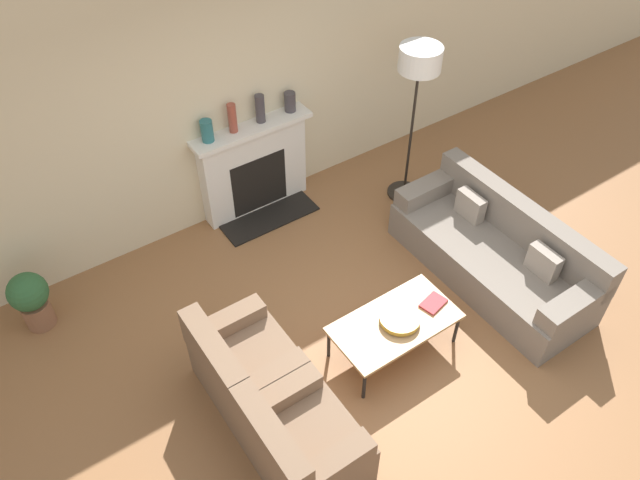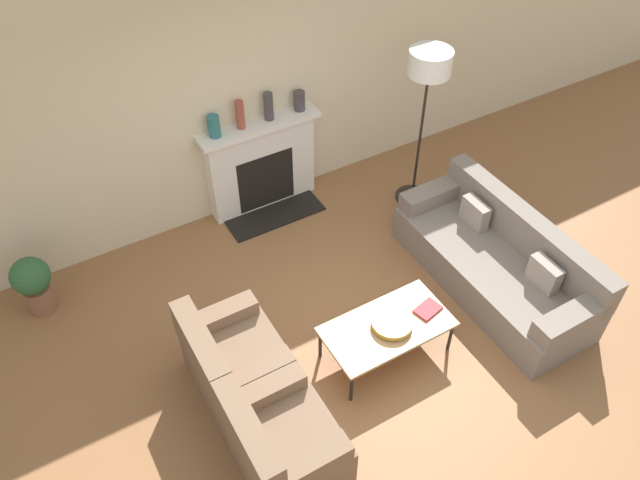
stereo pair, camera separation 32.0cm
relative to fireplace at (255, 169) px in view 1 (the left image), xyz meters
name	(u,v)px [view 1 (the left image)]	position (x,y,z in m)	size (l,w,h in m)	color
ground_plane	(373,364)	(-0.24, -2.49, -0.53)	(18.00, 18.00, 0.00)	brown
wall_back	(219,96)	(-0.24, 0.14, 0.92)	(18.00, 0.06, 2.90)	beige
fireplace	(255,169)	(0.00, 0.00, 0.00)	(1.35, 0.59, 1.09)	silver
couch	(495,253)	(1.45, -2.28, -0.23)	(0.87, 2.15, 0.80)	slate
armchair_near	(301,445)	(-1.29, -2.92, -0.21)	(0.75, 0.87, 0.84)	brown
armchair_far	(245,366)	(-1.29, -2.05, -0.21)	(0.75, 0.87, 0.84)	brown
coffee_table	(395,324)	(0.01, -2.44, -0.17)	(1.14, 0.61, 0.39)	tan
bowl	(400,319)	(0.04, -2.46, -0.10)	(0.36, 0.36, 0.06)	#BC8E2D
book	(433,303)	(0.42, -2.48, -0.13)	(0.26, 0.21, 0.02)	#9E2D33
floor_lamp	(418,74)	(1.53, -0.78, 1.03)	(0.44, 0.44, 1.86)	black
mantel_vase_left	(207,131)	(-0.48, 0.01, 0.67)	(0.13, 0.13, 0.23)	#28666B
mantel_vase_center_left	(232,118)	(-0.19, 0.01, 0.71)	(0.09, 0.09, 0.32)	brown
mantel_vase_center_right	(260,109)	(0.13, 0.01, 0.71)	(0.10, 0.10, 0.31)	#3D383D
mantel_vase_right	(290,102)	(0.50, 0.01, 0.66)	(0.12, 0.12, 0.21)	#3D383D
potted_plant	(31,298)	(-2.57, -0.32, -0.17)	(0.37, 0.37, 0.63)	brown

